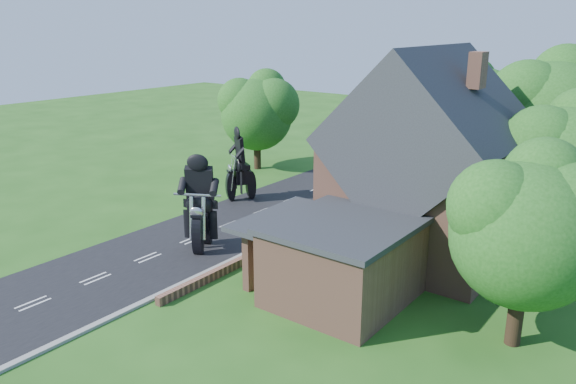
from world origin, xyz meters
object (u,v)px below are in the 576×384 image
Objects in this scene: garden_wall at (311,228)px; motorcycle_follow at (241,189)px; house at (427,169)px; motorcycle_lead at (202,236)px; annex at (341,259)px.

motorcycle_follow is at bearing 164.33° from garden_wall.
motorcycle_lead is at bearing -144.20° from house.
motorcycle_follow is (-4.08, 7.53, -0.03)m from motorcycle_lead.
motorcycle_lead is (-9.11, -6.57, -3.58)m from house.
annex is (5.57, -5.80, 1.57)m from garden_wall.
annex is at bearing -179.96° from motorcycle_follow.
motorcycle_lead is at bearing 150.22° from motorcycle_follow.
garden_wall is 7.52m from house.
garden_wall is at bearing 133.84° from annex.
house is 6.50× the size of motorcycle_follow.
annex is 14.81m from motorcycle_follow.
motorcycle_follow is at bearing 148.30° from annex.
motorcycle_lead is (-2.91, -5.57, 0.56)m from garden_wall.
garden_wall is 8.19m from annex.
annex reaches higher than motorcycle_follow.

